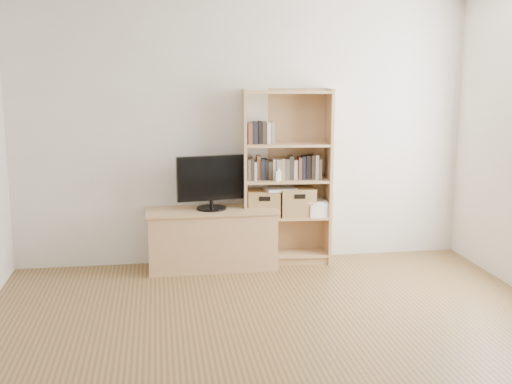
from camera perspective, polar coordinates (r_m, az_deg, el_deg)
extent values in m
cube|color=brown|center=(4.30, 3.63, -15.55)|extent=(4.50, 5.00, 0.01)
cube|color=silver|center=(6.35, -1.10, 5.34)|extent=(4.50, 0.02, 2.60)
cube|color=tan|center=(6.27, -3.94, -4.24)|extent=(1.23, 0.47, 0.56)
cube|color=tan|center=(6.32, 2.77, 1.31)|extent=(0.88, 0.37, 1.73)
cube|color=black|center=(6.14, -4.01, 0.87)|extent=(0.67, 0.16, 0.52)
cube|color=#554E49|center=(6.33, 2.75, 2.10)|extent=(0.79, 0.21, 0.21)
cube|color=#554E49|center=(6.26, 1.03, 5.31)|extent=(0.42, 0.20, 0.21)
cube|color=white|center=(6.21, 2.01, 1.43)|extent=(0.05, 0.04, 0.10)
cube|color=#A38249|center=(6.34, 0.69, -0.99)|extent=(0.34, 0.29, 0.26)
cube|color=#A38249|center=(6.38, 3.69, -0.85)|extent=(0.35, 0.29, 0.28)
cube|color=white|center=(6.31, 2.16, 0.27)|extent=(0.33, 0.26, 0.02)
cube|color=silver|center=(6.42, 5.38, -1.47)|extent=(0.20, 0.29, 0.13)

